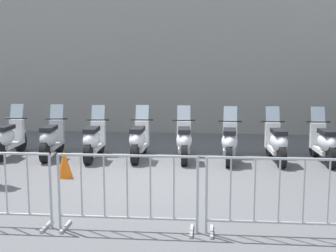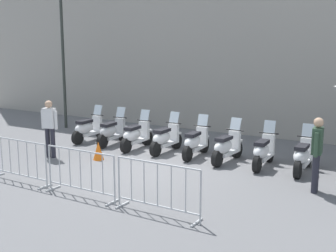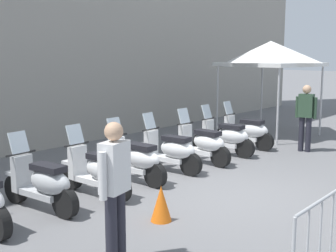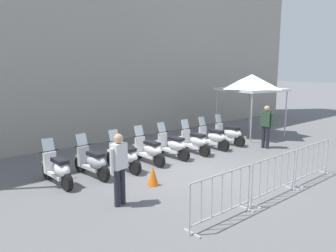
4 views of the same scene
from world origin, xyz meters
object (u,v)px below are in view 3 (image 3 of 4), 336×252
(motorcycle_6, at_px, (226,137))
(canopy_tent, at_px, (271,54))
(motorcycle_7, at_px, (246,132))
(motorcycle_5, at_px, (202,144))
(officer_near_row_end, at_px, (306,114))
(traffic_cone, at_px, (161,203))
(motorcycle_1, at_px, (42,184))
(barrier_segment_0, at_px, (331,240))
(motorcycle_2, at_px, (97,171))
(officer_mid_plaza, at_px, (115,185))
(motorcycle_3, at_px, (135,160))
(motorcycle_4, at_px, (170,151))

(motorcycle_6, distance_m, canopy_tent, 3.95)
(motorcycle_7, bearing_deg, canopy_tent, 21.86)
(motorcycle_5, bearing_deg, officer_near_row_end, -16.12)
(motorcycle_6, bearing_deg, traffic_cone, -150.17)
(traffic_cone, bearing_deg, motorcycle_1, 125.83)
(barrier_segment_0, distance_m, officer_near_row_end, 7.09)
(motorcycle_5, bearing_deg, barrier_segment_0, -121.37)
(motorcycle_1, height_order, motorcycle_2, same)
(motorcycle_5, relative_size, canopy_tent, 0.59)
(barrier_segment_0, bearing_deg, motorcycle_7, 46.01)
(motorcycle_2, height_order, officer_mid_plaza, officer_mid_plaza)
(motorcycle_2, bearing_deg, canopy_tent, 13.43)
(motorcycle_2, relative_size, motorcycle_6, 1.00)
(officer_near_row_end, distance_m, canopy_tent, 2.93)
(motorcycle_3, height_order, officer_mid_plaza, officer_mid_plaza)
(motorcycle_5, distance_m, traffic_cone, 3.75)
(motorcycle_1, distance_m, traffic_cone, 1.96)
(officer_near_row_end, xyz_separation_m, canopy_tent, (1.32, 2.11, 1.53))
(motorcycle_3, distance_m, motorcycle_7, 4.26)
(motorcycle_3, relative_size, officer_mid_plaza, 1.00)
(motorcycle_4, height_order, barrier_segment_0, motorcycle_4)
(barrier_segment_0, relative_size, officer_mid_plaza, 1.11)
(motorcycle_4, bearing_deg, officer_near_row_end, -10.92)
(motorcycle_7, bearing_deg, motorcycle_5, -169.10)
(motorcycle_6, height_order, motorcycle_7, same)
(motorcycle_2, height_order, traffic_cone, motorcycle_2)
(officer_mid_plaza, bearing_deg, motorcycle_5, 33.28)
(motorcycle_1, relative_size, motorcycle_6, 1.00)
(motorcycle_1, xyz_separation_m, motorcycle_3, (2.10, 0.33, 0.00))
(motorcycle_4, height_order, motorcycle_7, same)
(motorcycle_6, bearing_deg, motorcycle_3, -171.94)
(motorcycle_7, xyz_separation_m, canopy_tent, (2.15, 0.86, 2.06))
(motorcycle_5, xyz_separation_m, barrier_segment_0, (-2.93, -4.81, 0.07))
(motorcycle_6, height_order, officer_mid_plaza, officer_mid_plaza)
(motorcycle_1, bearing_deg, officer_mid_plaza, -94.53)
(motorcycle_1, xyz_separation_m, officer_near_row_end, (7.15, -0.28, 0.53))
(officer_near_row_end, relative_size, officer_mid_plaza, 1.00)
(motorcycle_5, distance_m, motorcycle_7, 2.14)
(officer_near_row_end, bearing_deg, motorcycle_6, 150.61)
(motorcycle_1, bearing_deg, motorcycle_5, 7.65)
(motorcycle_6, relative_size, motorcycle_7, 1.00)
(motorcycle_1, relative_size, motorcycle_3, 0.99)
(officer_mid_plaza, relative_size, traffic_cone, 3.15)
(motorcycle_6, relative_size, officer_mid_plaza, 0.99)
(motorcycle_1, xyz_separation_m, officer_mid_plaza, (-0.18, -2.32, 0.53))
(motorcycle_2, xyz_separation_m, motorcycle_4, (2.09, 0.42, 0.00))
(motorcycle_6, relative_size, canopy_tent, 0.59)
(motorcycle_6, xyz_separation_m, officer_near_row_end, (1.88, -1.06, 0.53))
(motorcycle_3, height_order, traffic_cone, motorcycle_3)
(motorcycle_5, height_order, canopy_tent, canopy_tent)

